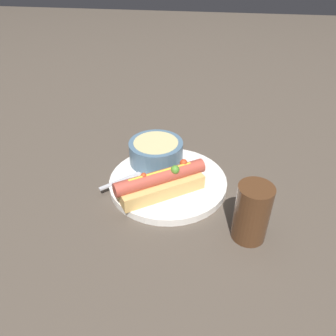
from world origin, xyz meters
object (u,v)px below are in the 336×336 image
(spoon, at_px, (149,169))
(drinking_glass, at_px, (252,213))
(hot_dog, at_px, (161,183))
(soup_bowl, at_px, (156,151))

(spoon, bearing_deg, drinking_glass, -79.75)
(drinking_glass, bearing_deg, spoon, 144.67)
(drinking_glass, bearing_deg, hot_dog, 155.30)
(hot_dog, relative_size, spoon, 1.36)
(spoon, distance_m, drinking_glass, 0.26)
(hot_dog, xyz_separation_m, spoon, (-0.04, 0.07, -0.02))
(soup_bowl, bearing_deg, drinking_glass, -43.10)
(spoon, bearing_deg, hot_dog, -105.20)
(hot_dog, relative_size, drinking_glass, 1.59)
(soup_bowl, height_order, drinking_glass, drinking_glass)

